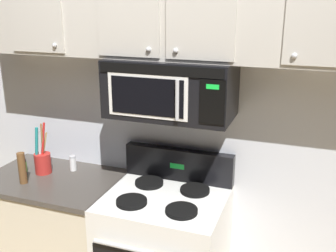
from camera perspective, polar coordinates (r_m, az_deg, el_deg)
The scene contains 8 objects.
back_wall at distance 2.69m, azimuth 2.18°, elevation 1.82°, with size 5.20×0.10×2.70m, color silver.
over_range_microwave at distance 2.40m, azimuth 0.41°, elevation 5.47°, with size 0.76×0.43×0.35m.
upper_cabinets at distance 2.38m, azimuth 0.70°, elevation 16.27°, with size 2.50×0.36×0.55m.
counter_segment at distance 3.12m, azimuth -15.57°, elevation -14.61°, with size 0.93×0.65×0.90m.
utensil_crock_red at distance 2.96m, azimuth -17.60°, elevation -4.75°, with size 0.11×0.11×0.38m.
salt_shaker at distance 2.96m, azimuth -13.51°, elevation -5.22°, with size 0.05×0.05×0.11m.
pepper_mill at distance 2.84m, azimuth -20.24°, elevation -5.70°, with size 0.05×0.05×0.22m, color brown.
spice_jar at distance 3.04m, azimuth -19.97°, elevation -5.37°, with size 0.04×0.04×0.10m.
Camera 1 is at (0.79, -1.67, 2.08)m, focal length 42.39 mm.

